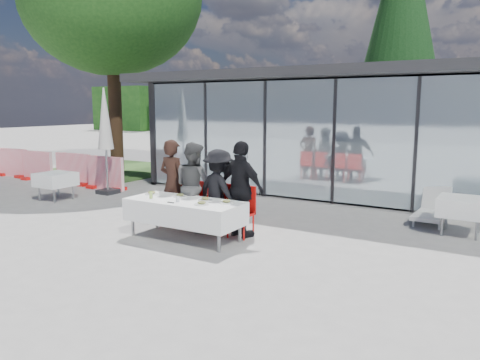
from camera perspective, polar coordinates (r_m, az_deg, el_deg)
name	(u,v)px	position (r m, az deg, el deg)	size (l,w,h in m)	color
ground	(209,237)	(9.08, -3.81, -6.97)	(90.00, 90.00, 0.00)	gray
pavilion	(410,117)	(15.62, 20.04, 7.21)	(14.80, 8.80, 3.44)	gray
treeline	(408,110)	(35.86, 19.85, 8.06)	(62.50, 2.00, 4.40)	#163D13
dining_table	(185,211)	(8.88, -6.76, -3.80)	(2.26, 0.96, 0.75)	white
diner_a	(173,183)	(9.85, -8.18, -0.36)	(0.66, 0.66, 1.82)	#311D16
diner_chair_a	(175,200)	(9.96, -7.91, -2.42)	(0.44, 0.44, 0.97)	red
diner_b	(194,186)	(9.52, -5.63, -0.73)	(0.87, 0.87, 1.79)	#525252
diner_chair_b	(196,203)	(9.63, -5.38, -2.76)	(0.44, 0.44, 0.97)	red
diner_c	(219,192)	(9.19, -2.59, -1.43)	(1.08, 1.08, 1.67)	black
diner_chair_c	(221,206)	(9.30, -2.37, -3.17)	(0.44, 0.44, 0.97)	red
diner_d	(241,189)	(8.90, 0.16, -1.16)	(1.09, 1.09, 1.85)	black
diner_chair_d	(243,209)	(9.03, 0.36, -3.52)	(0.44, 0.44, 0.97)	red
plate_a	(152,193)	(9.50, -10.73, -1.59)	(0.27, 0.27, 0.07)	white
plate_b	(180,196)	(9.16, -7.30, -1.90)	(0.27, 0.27, 0.07)	white
plate_c	(205,199)	(8.77, -4.25, -2.34)	(0.27, 0.27, 0.07)	white
plate_d	(226,202)	(8.50, -1.67, -2.69)	(0.27, 0.27, 0.07)	white
plate_extra	(202,203)	(8.40, -4.70, -2.86)	(0.27, 0.27, 0.07)	white
juice_bottle	(151,195)	(9.10, -10.81, -1.78)	(0.06, 0.06, 0.14)	#A2C752
drinking_glasses	(178,199)	(8.72, -7.60, -2.30)	(0.07, 0.07, 0.10)	silver
folded_eyeglasses	(171,202)	(8.63, -8.45, -2.73)	(0.14, 0.03, 0.01)	black
spare_table_left	(55,180)	(13.38, -21.57, 0.04)	(0.86, 0.86, 0.74)	white
spare_table_right	(462,207)	(10.09, 25.43, -2.98)	(0.86, 0.86, 0.74)	white
spare_chair_b	(473,194)	(11.72, 26.50, -1.56)	(0.45, 0.45, 0.97)	red
market_umbrella	(105,125)	(13.76, -16.12, 6.42)	(0.50, 0.50, 3.00)	black
construction_barriers	(39,168)	(17.12, -23.27, 1.39)	(7.80, 0.60, 1.00)	red
lounger	(433,210)	(11.07, 22.42, -3.35)	(0.66, 1.36, 0.72)	silver
conifer_tree	(401,18)	(20.95, 19.06, 18.16)	(4.00, 4.00, 10.50)	#382316
grass_patch	(118,170)	(19.01, -14.68, 1.23)	(5.00, 5.00, 0.02)	#385926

